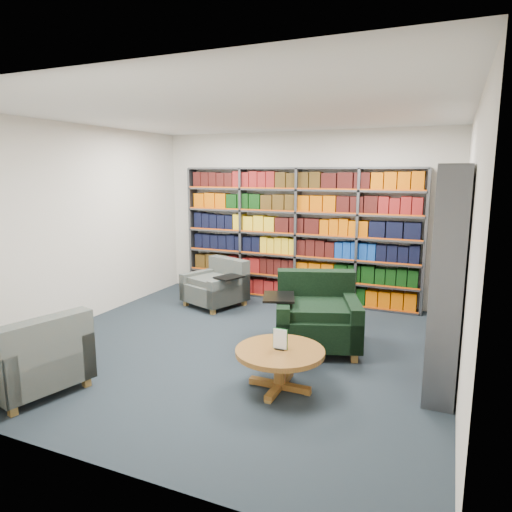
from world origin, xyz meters
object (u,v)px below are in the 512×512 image
at_px(chair_green_right, 316,317).
at_px(chair_teal_front, 35,360).
at_px(coffee_table, 280,358).
at_px(chair_teal_left, 219,287).

height_order(chair_green_right, chair_teal_front, chair_green_right).
bearing_deg(coffee_table, chair_teal_front, -155.45).
height_order(chair_teal_left, chair_teal_front, chair_teal_front).
relative_size(chair_teal_front, coffee_table, 1.30).
distance_m(chair_teal_left, chair_green_right, 2.23).
xyz_separation_m(chair_teal_front, coffee_table, (2.19, 1.00, 0.01)).
bearing_deg(chair_green_right, chair_teal_front, -133.65).
xyz_separation_m(chair_teal_left, coffee_table, (1.95, -2.37, 0.04)).
height_order(chair_green_right, coffee_table, chair_green_right).
xyz_separation_m(chair_teal_left, chair_teal_front, (-0.24, -3.37, 0.03)).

